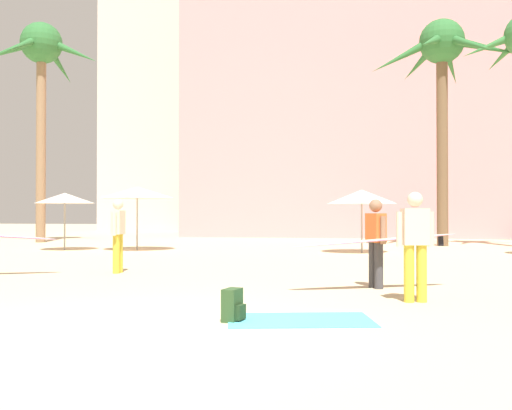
{
  "coord_description": "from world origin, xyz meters",
  "views": [
    {
      "loc": [
        2.39,
        -6.47,
        1.4
      ],
      "look_at": [
        0.55,
        6.09,
        1.56
      ],
      "focal_mm": 40.71,
      "sensor_mm": 36.0,
      "label": 1
    }
  ],
  "objects_px": {
    "backpack": "(233,306)",
    "person_near_right": "(376,240)",
    "cafe_umbrella_3": "(65,198)",
    "cafe_umbrella_0": "(362,197)",
    "cafe_umbrella_1": "(137,193)",
    "palm_tree_left": "(41,62)",
    "person_mid_right": "(118,232)",
    "palm_tree_center": "(442,61)",
    "person_mid_center": "(415,242)",
    "beach_towel": "(300,320)"
  },
  "relations": [
    {
      "from": "palm_tree_center",
      "to": "cafe_umbrella_1",
      "type": "relative_size",
      "value": 3.48
    },
    {
      "from": "person_near_right",
      "to": "person_mid_center",
      "type": "xyz_separation_m",
      "value": [
        0.51,
        -1.5,
        0.04
      ]
    },
    {
      "from": "backpack",
      "to": "person_mid_right",
      "type": "height_order",
      "value": "person_mid_right"
    },
    {
      "from": "cafe_umbrella_3",
      "to": "person_mid_center",
      "type": "height_order",
      "value": "cafe_umbrella_3"
    },
    {
      "from": "backpack",
      "to": "palm_tree_center",
      "type": "bearing_deg",
      "value": 86.39
    },
    {
      "from": "person_mid_right",
      "to": "person_mid_center",
      "type": "xyz_separation_m",
      "value": [
        6.25,
        -3.49,
        0.01
      ]
    },
    {
      "from": "palm_tree_center",
      "to": "cafe_umbrella_0",
      "type": "xyz_separation_m",
      "value": [
        -3.51,
        -4.82,
        -5.81
      ]
    },
    {
      "from": "cafe_umbrella_1",
      "to": "person_mid_right",
      "type": "relative_size",
      "value": 1.61
    },
    {
      "from": "person_near_right",
      "to": "cafe_umbrella_1",
      "type": "bearing_deg",
      "value": -78.37
    },
    {
      "from": "palm_tree_left",
      "to": "cafe_umbrella_1",
      "type": "xyz_separation_m",
      "value": [
        6.47,
        -4.84,
        -6.35
      ]
    },
    {
      "from": "palm_tree_left",
      "to": "person_mid_right",
      "type": "distance_m",
      "value": 17.13
    },
    {
      "from": "cafe_umbrella_0",
      "to": "backpack",
      "type": "height_order",
      "value": "cafe_umbrella_0"
    },
    {
      "from": "palm_tree_center",
      "to": "person_mid_right",
      "type": "bearing_deg",
      "value": -127.09
    },
    {
      "from": "person_near_right",
      "to": "cafe_umbrella_0",
      "type": "bearing_deg",
      "value": -118.54
    },
    {
      "from": "cafe_umbrella_0",
      "to": "person_mid_right",
      "type": "bearing_deg",
      "value": -127.71
    },
    {
      "from": "palm_tree_center",
      "to": "cafe_umbrella_3",
      "type": "distance_m",
      "value": 16.25
    },
    {
      "from": "cafe_umbrella_1",
      "to": "beach_towel",
      "type": "relative_size",
      "value": 1.47
    },
    {
      "from": "cafe_umbrella_1",
      "to": "cafe_umbrella_3",
      "type": "relative_size",
      "value": 1.27
    },
    {
      "from": "palm_tree_left",
      "to": "person_mid_center",
      "type": "height_order",
      "value": "palm_tree_left"
    },
    {
      "from": "cafe_umbrella_3",
      "to": "palm_tree_left",
      "type": "bearing_deg",
      "value": 126.21
    },
    {
      "from": "cafe_umbrella_1",
      "to": "cafe_umbrella_3",
      "type": "distance_m",
      "value": 2.7
    },
    {
      "from": "palm_tree_left",
      "to": "person_mid_center",
      "type": "xyz_separation_m",
      "value": [
        15.07,
        -16.08,
        -7.54
      ]
    },
    {
      "from": "cafe_umbrella_0",
      "to": "person_mid_center",
      "type": "xyz_separation_m",
      "value": [
        0.43,
        -11.02,
        -1.0
      ]
    },
    {
      "from": "cafe_umbrella_0",
      "to": "cafe_umbrella_1",
      "type": "bearing_deg",
      "value": 178.45
    },
    {
      "from": "beach_towel",
      "to": "cafe_umbrella_0",
      "type": "bearing_deg",
      "value": 84.46
    },
    {
      "from": "palm_tree_left",
      "to": "cafe_umbrella_3",
      "type": "distance_m",
      "value": 9.2
    },
    {
      "from": "cafe_umbrella_0",
      "to": "cafe_umbrella_3",
      "type": "height_order",
      "value": "cafe_umbrella_0"
    },
    {
      "from": "beach_towel",
      "to": "person_mid_right",
      "type": "relative_size",
      "value": 1.09
    },
    {
      "from": "person_mid_right",
      "to": "cafe_umbrella_3",
      "type": "bearing_deg",
      "value": -57.42
    },
    {
      "from": "cafe_umbrella_3",
      "to": "backpack",
      "type": "xyz_separation_m",
      "value": [
        8.74,
        -12.85,
        -1.72
      ]
    },
    {
      "from": "cafe_umbrella_3",
      "to": "beach_towel",
      "type": "distance_m",
      "value": 16.0
    },
    {
      "from": "cafe_umbrella_0",
      "to": "cafe_umbrella_1",
      "type": "distance_m",
      "value": 8.17
    },
    {
      "from": "cafe_umbrella_1",
      "to": "beach_towel",
      "type": "distance_m",
      "value": 14.91
    },
    {
      "from": "cafe_umbrella_1",
      "to": "person_mid_center",
      "type": "distance_m",
      "value": 14.2
    },
    {
      "from": "palm_tree_center",
      "to": "cafe_umbrella_0",
      "type": "bearing_deg",
      "value": -126.09
    },
    {
      "from": "cafe_umbrella_3",
      "to": "person_mid_center",
      "type": "bearing_deg",
      "value": -44.01
    },
    {
      "from": "backpack",
      "to": "person_near_right",
      "type": "xyz_separation_m",
      "value": [
        2.01,
        3.48,
        0.7
      ]
    },
    {
      "from": "cafe_umbrella_1",
      "to": "backpack",
      "type": "bearing_deg",
      "value": -65.32
    },
    {
      "from": "cafe_umbrella_3",
      "to": "beach_towel",
      "type": "xyz_separation_m",
      "value": [
        9.58,
        -12.66,
        -1.92
      ]
    },
    {
      "from": "person_mid_center",
      "to": "cafe_umbrella_3",
      "type": "bearing_deg",
      "value": 33.63
    },
    {
      "from": "person_mid_right",
      "to": "palm_tree_center",
      "type": "bearing_deg",
      "value": -128.66
    },
    {
      "from": "person_near_right",
      "to": "person_mid_center",
      "type": "height_order",
      "value": "person_mid_center"
    },
    {
      "from": "person_mid_right",
      "to": "person_mid_center",
      "type": "distance_m",
      "value": 7.16
    },
    {
      "from": "palm_tree_left",
      "to": "person_mid_right",
      "type": "xyz_separation_m",
      "value": [
        8.82,
        -12.59,
        -7.55
      ]
    },
    {
      "from": "cafe_umbrella_0",
      "to": "person_mid_right",
      "type": "height_order",
      "value": "cafe_umbrella_0"
    },
    {
      "from": "backpack",
      "to": "person_mid_center",
      "type": "distance_m",
      "value": 3.29
    },
    {
      "from": "palm_tree_left",
      "to": "palm_tree_center",
      "type": "distance_m",
      "value": 18.17
    },
    {
      "from": "cafe_umbrella_1",
      "to": "person_near_right",
      "type": "xyz_separation_m",
      "value": [
        8.09,
        -9.74,
        -1.23
      ]
    },
    {
      "from": "cafe_umbrella_1",
      "to": "palm_tree_left",
      "type": "bearing_deg",
      "value": 143.21
    },
    {
      "from": "person_near_right",
      "to": "person_mid_center",
      "type": "bearing_deg",
      "value": 80.58
    }
  ]
}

